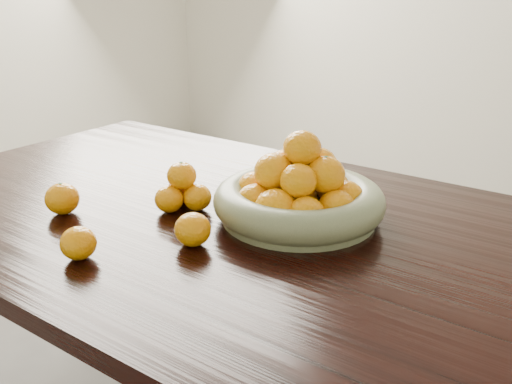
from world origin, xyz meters
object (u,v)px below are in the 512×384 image
Objects in this scene: dining_table at (274,265)px; fruit_bowl at (299,195)px; loose_orange_0 at (62,199)px; orange_pyramid at (182,190)px.

dining_table is 0.16m from fruit_bowl.
fruit_bowl is at bearing 32.22° from loose_orange_0.
dining_table is 15.68× the size of orange_pyramid.
orange_pyramid is at bearing -158.19° from fruit_bowl.
orange_pyramid is at bearing -173.12° from dining_table.
loose_orange_0 is (-0.45, -0.28, -0.02)m from fruit_bowl.
orange_pyramid reaches higher than loose_orange_0.
dining_table is 0.27m from orange_pyramid.
dining_table is at bearing -100.92° from fruit_bowl.
orange_pyramid is (-0.25, -0.10, -0.01)m from fruit_bowl.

